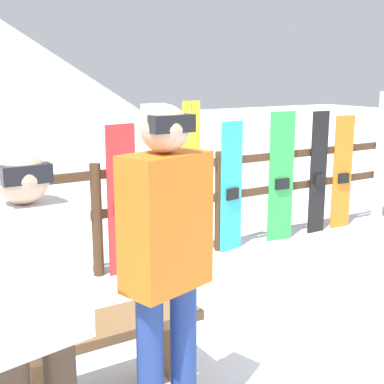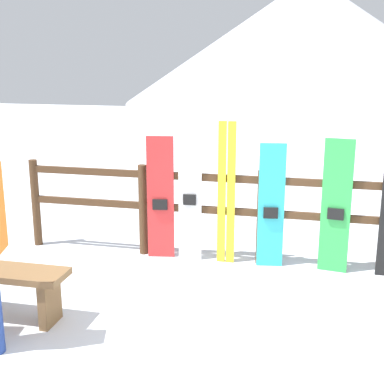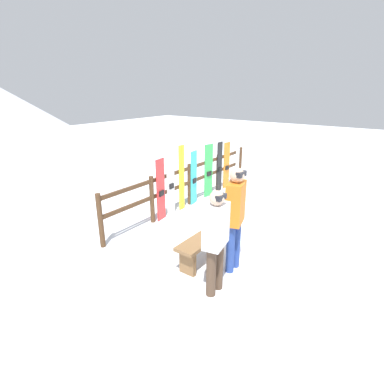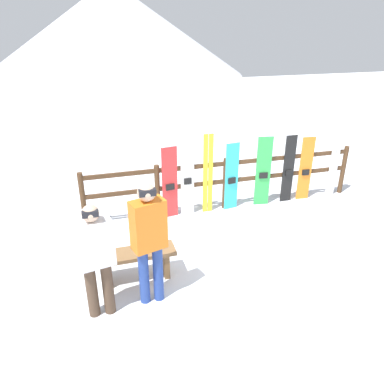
% 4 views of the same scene
% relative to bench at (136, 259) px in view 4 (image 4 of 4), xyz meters
% --- Properties ---
extents(ground_plane, '(40.00, 40.00, 0.00)m').
position_rel_bench_xyz_m(ground_plane, '(2.07, -0.11, -0.34)').
color(ground_plane, white).
extents(mountain_backdrop, '(18.00, 18.00, 6.00)m').
position_rel_bench_xyz_m(mountain_backdrop, '(2.07, 23.84, 2.66)').
color(mountain_backdrop, silver).
rests_on(mountain_backdrop, ground).
extents(fence, '(5.62, 0.10, 1.07)m').
position_rel_bench_xyz_m(fence, '(2.07, 1.84, 0.30)').
color(fence, '#4C331E').
rests_on(fence, ground).
extents(bench, '(1.15, 0.36, 0.48)m').
position_rel_bench_xyz_m(bench, '(0.00, 0.00, 0.00)').
color(bench, brown).
rests_on(bench, ground).
extents(person_white, '(0.49, 0.32, 1.59)m').
position_rel_bench_xyz_m(person_white, '(-0.55, -0.59, 0.57)').
color(person_white, '#4C3828').
rests_on(person_white, ground).
extents(person_orange, '(0.48, 0.34, 1.75)m').
position_rel_bench_xyz_m(person_orange, '(0.13, -0.52, 0.68)').
color(person_orange, navy).
rests_on(person_orange, ground).
extents(snowboard_red, '(0.31, 0.09, 1.42)m').
position_rel_bench_xyz_m(snowboard_red, '(0.92, 1.78, 0.36)').
color(snowboard_red, red).
rests_on(snowboard_red, ground).
extents(snowboard_white, '(0.26, 0.06, 1.60)m').
position_rel_bench_xyz_m(snowboard_white, '(1.27, 1.78, 0.45)').
color(snowboard_white, white).
rests_on(snowboard_white, ground).
extents(ski_pair_yellow, '(0.19, 0.02, 1.61)m').
position_rel_bench_xyz_m(ski_pair_yellow, '(1.68, 1.78, 0.46)').
color(ski_pair_yellow, yellow).
rests_on(ski_pair_yellow, ground).
extents(snowboard_cyan, '(0.29, 0.08, 1.39)m').
position_rel_bench_xyz_m(snowboard_cyan, '(2.18, 1.78, 0.35)').
color(snowboard_cyan, '#2DBFCC').
rests_on(snowboard_cyan, ground).
extents(snowboard_green, '(0.31, 0.09, 1.46)m').
position_rel_bench_xyz_m(snowboard_green, '(2.86, 1.78, 0.38)').
color(snowboard_green, green).
rests_on(snowboard_green, ground).
extents(snowboard_black_stripe, '(0.24, 0.05, 1.44)m').
position_rel_bench_xyz_m(snowboard_black_stripe, '(3.44, 1.78, 0.38)').
color(snowboard_black_stripe, black).
rests_on(snowboard_black_stripe, ground).
extents(snowboard_orange, '(0.28, 0.07, 1.38)m').
position_rel_bench_xyz_m(snowboard_orange, '(3.84, 1.78, 0.34)').
color(snowboard_orange, orange).
rests_on(snowboard_orange, ground).
extents(ski_pair_white, '(0.20, 0.02, 1.64)m').
position_rel_bench_xyz_m(ski_pair_white, '(4.53, 1.78, 0.48)').
color(ski_pair_white, white).
rests_on(ski_pair_white, ground).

